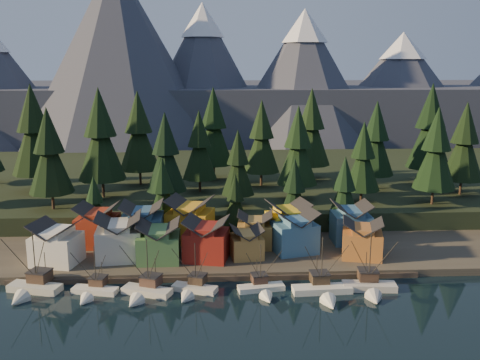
{
  "coord_description": "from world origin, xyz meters",
  "views": [
    {
      "loc": [
        0.01,
        -82.48,
        41.08
      ],
      "look_at": [
        5.6,
        30.0,
        16.78
      ],
      "focal_mm": 40.0,
      "sensor_mm": 36.0,
      "label": 1
    }
  ],
  "objects_px": {
    "boat_2": "(144,285)",
    "boat_5": "(324,284)",
    "house_back_1": "(142,224)",
    "house_front_0": "(56,242)",
    "boat_3": "(192,283)",
    "house_front_1": "(119,236)",
    "boat_4": "(263,283)",
    "house_back_0": "(98,224)",
    "boat_6": "(371,280)",
    "boat_0": "(31,281)",
    "boat_1": "(92,285)"
  },
  "relations": [
    {
      "from": "boat_2",
      "to": "boat_5",
      "type": "height_order",
      "value": "boat_5"
    },
    {
      "from": "boat_2",
      "to": "house_back_1",
      "type": "bearing_deg",
      "value": 118.53
    },
    {
      "from": "boat_5",
      "to": "house_front_0",
      "type": "height_order",
      "value": "boat_5"
    },
    {
      "from": "boat_3",
      "to": "house_front_1",
      "type": "height_order",
      "value": "house_front_1"
    },
    {
      "from": "boat_2",
      "to": "house_front_0",
      "type": "height_order",
      "value": "boat_2"
    },
    {
      "from": "boat_4",
      "to": "house_back_0",
      "type": "xyz_separation_m",
      "value": [
        -34.72,
        23.84,
        4.63
      ]
    },
    {
      "from": "boat_4",
      "to": "house_back_1",
      "type": "relative_size",
      "value": 0.98
    },
    {
      "from": "boat_3",
      "to": "boat_6",
      "type": "bearing_deg",
      "value": 18.66
    },
    {
      "from": "boat_2",
      "to": "house_back_0",
      "type": "height_order",
      "value": "house_back_0"
    },
    {
      "from": "house_back_0",
      "to": "boat_3",
      "type": "bearing_deg",
      "value": -42.03
    },
    {
      "from": "boat_2",
      "to": "boat_3",
      "type": "xyz_separation_m",
      "value": [
        8.71,
        0.94,
        -0.28
      ]
    },
    {
      "from": "boat_3",
      "to": "house_back_0",
      "type": "bearing_deg",
      "value": 153.52
    },
    {
      "from": "boat_5",
      "to": "boat_4",
      "type": "bearing_deg",
      "value": 168.11
    },
    {
      "from": "boat_3",
      "to": "house_front_0",
      "type": "distance_m",
      "value": 30.96
    },
    {
      "from": "boat_4",
      "to": "boat_6",
      "type": "distance_m",
      "value": 19.98
    },
    {
      "from": "boat_0",
      "to": "boat_1",
      "type": "xyz_separation_m",
      "value": [
        11.38,
        -1.18,
        -0.67
      ]
    },
    {
      "from": "boat_1",
      "to": "boat_3",
      "type": "xyz_separation_m",
      "value": [
        18.17,
        -0.14,
        0.12
      ]
    },
    {
      "from": "boat_3",
      "to": "house_front_1",
      "type": "bearing_deg",
      "value": 157.21
    },
    {
      "from": "boat_0",
      "to": "boat_5",
      "type": "bearing_deg",
      "value": 11.53
    },
    {
      "from": "boat_0",
      "to": "boat_6",
      "type": "distance_m",
      "value": 62.42
    },
    {
      "from": "boat_5",
      "to": "house_front_1",
      "type": "bearing_deg",
      "value": 153.93
    },
    {
      "from": "house_back_1",
      "to": "boat_0",
      "type": "bearing_deg",
      "value": -131.27
    },
    {
      "from": "boat_4",
      "to": "house_front_0",
      "type": "distance_m",
      "value": 43.03
    },
    {
      "from": "boat_1",
      "to": "boat_6",
      "type": "height_order",
      "value": "boat_6"
    },
    {
      "from": "house_back_0",
      "to": "house_front_1",
      "type": "bearing_deg",
      "value": -49.44
    },
    {
      "from": "boat_2",
      "to": "boat_3",
      "type": "bearing_deg",
      "value": 27.12
    },
    {
      "from": "boat_4",
      "to": "house_front_1",
      "type": "bearing_deg",
      "value": 142.66
    },
    {
      "from": "boat_5",
      "to": "house_front_0",
      "type": "bearing_deg",
      "value": 161.01
    },
    {
      "from": "boat_1",
      "to": "house_back_1",
      "type": "relative_size",
      "value": 0.98
    },
    {
      "from": "boat_0",
      "to": "house_back_0",
      "type": "xyz_separation_m",
      "value": [
        7.7,
        22.19,
        3.91
      ]
    },
    {
      "from": "house_front_1",
      "to": "boat_4",
      "type": "bearing_deg",
      "value": -33.26
    },
    {
      "from": "boat_3",
      "to": "boat_4",
      "type": "distance_m",
      "value": 12.87
    },
    {
      "from": "boat_3",
      "to": "boat_0",
      "type": "bearing_deg",
      "value": -161.94
    },
    {
      "from": "house_front_1",
      "to": "boat_0",
      "type": "bearing_deg",
      "value": -141.26
    },
    {
      "from": "boat_4",
      "to": "boat_6",
      "type": "height_order",
      "value": "boat_6"
    },
    {
      "from": "boat_1",
      "to": "boat_5",
      "type": "height_order",
      "value": "boat_5"
    },
    {
      "from": "boat_3",
      "to": "house_back_1",
      "type": "distance_m",
      "value": 25.25
    },
    {
      "from": "house_back_1",
      "to": "house_front_1",
      "type": "bearing_deg",
      "value": -119.23
    },
    {
      "from": "boat_1",
      "to": "boat_3",
      "type": "distance_m",
      "value": 18.18
    },
    {
      "from": "house_back_1",
      "to": "boat_1",
      "type": "bearing_deg",
      "value": -106.83
    },
    {
      "from": "boat_0",
      "to": "boat_3",
      "type": "xyz_separation_m",
      "value": [
        29.56,
        -1.31,
        -0.55
      ]
    },
    {
      "from": "boat_2",
      "to": "house_front_1",
      "type": "xyz_separation_m",
      "value": [
        -6.93,
        15.72,
        4.18
      ]
    },
    {
      "from": "boat_0",
      "to": "boat_1",
      "type": "bearing_deg",
      "value": 9.25
    },
    {
      "from": "house_front_1",
      "to": "house_back_1",
      "type": "distance_m",
      "value": 8.07
    },
    {
      "from": "boat_5",
      "to": "house_back_1",
      "type": "xyz_separation_m",
      "value": [
        -35.65,
        23.9,
        4.68
      ]
    },
    {
      "from": "boat_1",
      "to": "boat_6",
      "type": "xyz_separation_m",
      "value": [
        50.99,
        -1.25,
        0.51
      ]
    },
    {
      "from": "boat_1",
      "to": "house_back_1",
      "type": "xyz_separation_m",
      "value": [
        6.44,
        21.7,
        4.91
      ]
    },
    {
      "from": "boat_6",
      "to": "house_front_1",
      "type": "distance_m",
      "value": 51.15
    },
    {
      "from": "boat_2",
      "to": "boat_6",
      "type": "height_order",
      "value": "boat_6"
    },
    {
      "from": "boat_1",
      "to": "house_front_1",
      "type": "relative_size",
      "value": 1.0
    }
  ]
}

